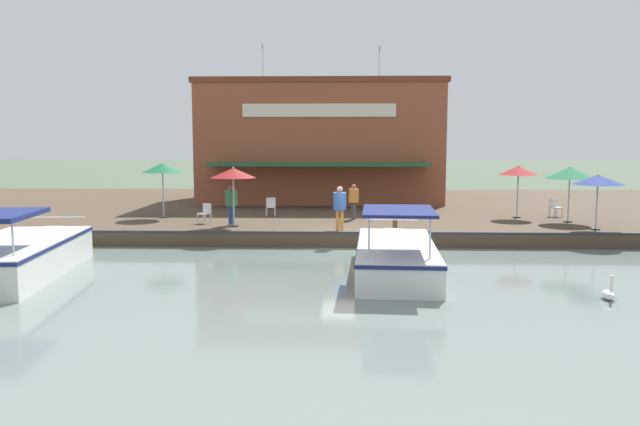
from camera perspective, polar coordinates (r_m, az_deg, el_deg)
The scene contains 20 objects.
ground_plane at distance 23.81m, azimuth 3.22°, elevation -3.40°, with size 220.00×220.00×0.00m, color #4C5B47.
quay_deck at distance 34.66m, azimuth 2.78°, elevation 0.27°, with size 22.00×56.00×0.60m, color #4C3D2D.
quay_edge_fender at distance 23.81m, azimuth 3.22°, elevation -1.82°, with size 0.20×50.40×0.10m, color #2D2D33.
waterfront_restaurant at distance 37.35m, azimuth 0.09°, elevation 6.54°, with size 9.11×13.97×9.18m.
patio_umbrella_near_quay_edge at distance 29.98m, azimuth 17.68°, elevation 3.72°, with size 1.76×1.76×2.44m.
patio_umbrella_far_corner at distance 29.54m, azimuth -14.21°, elevation 4.01°, with size 1.88×1.88×2.55m.
patio_umbrella_mid_patio_left at distance 25.86m, azimuth -7.94°, elevation 3.63°, with size 1.86×1.86×2.46m.
patio_umbrella_mid_patio_right at distance 27.05m, azimuth 24.07°, elevation 2.78°, with size 1.97×1.97×2.24m.
patio_umbrella_back_row at distance 29.13m, azimuth 21.88°, elevation 3.42°, with size 2.11×2.11×2.45m.
cafe_chair_facing_river at distance 29.57m, azimuth -4.52°, elevation 0.67°, with size 0.46×0.46×0.85m.
cafe_chair_back_row_seat at distance 31.19m, azimuth 20.68°, elevation 0.57°, with size 0.56×0.56×0.85m.
cafe_chair_mid_patio at distance 27.24m, azimuth -10.44°, elevation 0.06°, with size 0.59×0.59×0.85m.
person_near_entrance at distance 24.27m, azimuth 1.81°, elevation 0.92°, with size 0.50×0.50×1.78m.
person_mid_patio at distance 28.18m, azimuth 3.10°, elevation 1.42°, with size 0.45×0.45×1.59m.
person_at_quay_edge at distance 26.40m, azimuth -8.11°, elevation 1.19°, with size 0.48×0.48×1.70m.
motorboat_outer_channel at distance 21.55m, azimuth -25.53°, elevation -3.25°, with size 7.95×3.55×2.11m.
motorboat_mid_row at distance 20.03m, azimuth 6.89°, elevation -3.59°, with size 7.84×2.74×2.15m.
mooring_post at distance 24.09m, azimuth 6.86°, elevation -0.87°, with size 0.22×0.22×0.82m.
swan at distance 17.77m, azimuth 24.86°, elevation -6.74°, with size 0.62×0.33×0.69m.
tree_behind_restaurant at distance 42.37m, azimuth 6.14°, elevation 8.18°, with size 4.23×4.03×6.84m.
Camera 1 is at (23.44, -0.59, 4.16)m, focal length 35.00 mm.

